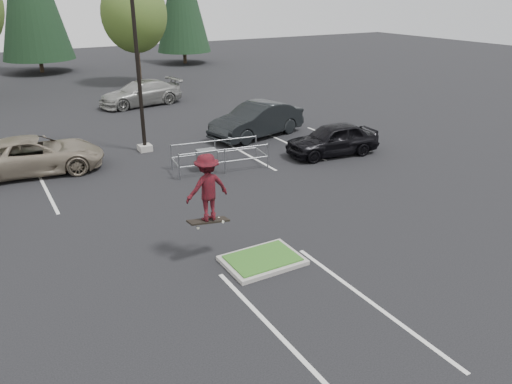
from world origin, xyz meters
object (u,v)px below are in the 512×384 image
skateboarder (207,188)px  car_far_silver (141,93)px  car_l_tan (34,155)px  car_r_black (333,139)px  cart_corral (210,155)px  decid_c (134,17)px  car_r_charc (257,120)px  light_pole (137,54)px

skateboarder → car_far_silver: size_ratio=0.38×
car_l_tan → car_far_silver: size_ratio=1.00×
car_r_black → cart_corral: bearing=-92.1°
decid_c → skateboarder: (-7.19, -28.83, -3.05)m
car_r_charc → car_r_black: car_r_charc is taller
cart_corral → car_r_charc: (4.43, 3.60, 0.17)m
cart_corral → skateboarder: 7.77m
car_l_tan → car_far_silver: 13.36m
car_l_tan → car_r_charc: car_r_charc is taller
skateboarder → car_far_silver: 21.59m
decid_c → car_r_charc: size_ratio=1.56×
cart_corral → car_far_silver: 14.19m
light_pole → car_r_black: (7.50, -5.00, -3.80)m
light_pole → car_far_silver: light_pole is taller
decid_c → car_far_silver: decid_c is taller
car_l_tan → car_r_black: 13.25m
car_r_black → car_far_silver: bearing=-157.2°
car_r_charc → car_far_silver: car_r_charc is taller
cart_corral → car_far_silver: bearing=91.8°
light_pole → car_r_black: size_ratio=2.29×
car_l_tan → car_far_silver: car_far_silver is taller
car_l_tan → car_r_charc: 10.98m
light_pole → skateboarder: (-1.70, -11.00, -2.35)m
cart_corral → car_r_black: 6.02m
decid_c → skateboarder: 29.87m
decid_c → skateboarder: decid_c is taller
car_l_tan → car_r_black: size_ratio=1.26×
car_l_tan → car_r_black: bearing=-101.0°
skateboarder → car_far_silver: skateboarder is taller
car_r_charc → light_pole: bearing=-108.3°
car_far_silver → car_r_charc: bearing=7.0°
car_l_tan → light_pole: bearing=-74.7°
cart_corral → skateboarder: (-3.25, -6.90, 1.49)m
light_pole → cart_corral: size_ratio=2.44×
car_l_tan → car_far_silver: bearing=-29.1°
skateboarder → car_r_black: bearing=-149.2°
car_r_charc → car_far_silver: bearing=-178.3°
decid_c → car_r_charc: (0.49, -18.33, -4.37)m
car_far_silver → car_r_black: bearing=8.0°
light_pole → skateboarder: bearing=-98.8°
car_l_tan → car_r_charc: (10.98, 0.11, 0.11)m
cart_corral → car_r_charc: bearing=47.2°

